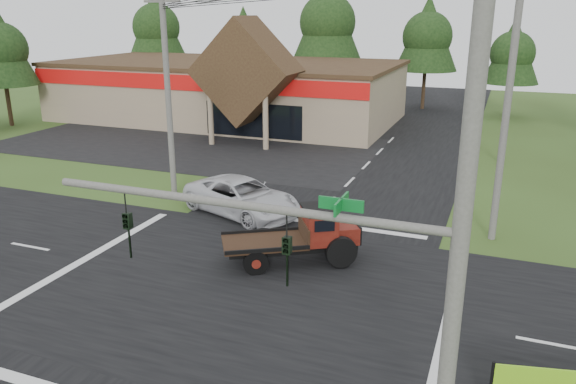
% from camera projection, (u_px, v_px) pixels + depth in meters
% --- Properties ---
extents(ground, '(120.00, 120.00, 0.00)m').
position_uv_depth(ground, '(246.00, 288.00, 20.06)').
color(ground, '#324619').
rests_on(ground, ground).
extents(road_ns, '(12.00, 120.00, 0.02)m').
position_uv_depth(road_ns, '(246.00, 287.00, 20.05)').
color(road_ns, black).
rests_on(road_ns, ground).
extents(road_ew, '(120.00, 12.00, 0.02)m').
position_uv_depth(road_ew, '(246.00, 287.00, 20.05)').
color(road_ew, black).
rests_on(road_ew, ground).
extents(parking_apron, '(28.00, 14.00, 0.02)m').
position_uv_depth(parking_apron, '(185.00, 144.00, 41.75)').
color(parking_apron, black).
rests_on(parking_apron, ground).
extents(cvs_building, '(30.40, 18.20, 9.19)m').
position_uv_depth(cvs_building, '(228.00, 89.00, 50.87)').
color(cvs_building, tan).
rests_on(cvs_building, ground).
extents(traffic_signal_mast, '(8.12, 0.24, 7.00)m').
position_uv_depth(traffic_signal_mast, '(355.00, 303.00, 10.04)').
color(traffic_signal_mast, '#595651').
rests_on(traffic_signal_mast, ground).
extents(utility_pole_nr, '(2.00, 0.30, 11.00)m').
position_uv_depth(utility_pole_nr, '(459.00, 255.00, 9.09)').
color(utility_pole_nr, '#595651').
rests_on(utility_pole_nr, ground).
extents(utility_pole_nw, '(2.00, 0.30, 10.50)m').
position_uv_depth(utility_pole_nw, '(168.00, 96.00, 28.27)').
color(utility_pole_nw, '#595651').
rests_on(utility_pole_nw, ground).
extents(utility_pole_ne, '(2.00, 0.30, 11.50)m').
position_uv_depth(utility_pole_ne, '(508.00, 103.00, 22.60)').
color(utility_pole_ne, '#595651').
rests_on(utility_pole_ne, ground).
extents(utility_pole_n, '(2.00, 0.30, 11.20)m').
position_uv_depth(utility_pole_n, '(510.00, 74.00, 35.07)').
color(utility_pole_n, '#595651').
rests_on(utility_pole_n, ground).
extents(tree_row_a, '(6.72, 6.72, 12.12)m').
position_uv_depth(tree_row_a, '(156.00, 25.00, 63.46)').
color(tree_row_a, '#332316').
rests_on(tree_row_a, ground).
extents(tree_row_b, '(5.60, 5.60, 10.10)m').
position_uv_depth(tree_row_b, '(244.00, 38.00, 62.19)').
color(tree_row_b, '#332316').
rests_on(tree_row_b, ground).
extents(tree_row_c, '(7.28, 7.28, 13.13)m').
position_uv_depth(tree_row_c, '(328.00, 19.00, 57.23)').
color(tree_row_c, '#332316').
rests_on(tree_row_c, ground).
extents(tree_row_d, '(6.16, 6.16, 11.11)m').
position_uv_depth(tree_row_d, '(428.00, 34.00, 55.08)').
color(tree_row_d, '#332316').
rests_on(tree_row_d, ground).
extents(tree_row_e, '(5.04, 5.04, 9.09)m').
position_uv_depth(tree_row_e, '(513.00, 51.00, 50.95)').
color(tree_row_e, '#332316').
rests_on(tree_row_e, ground).
extents(tree_side_w, '(5.60, 5.60, 10.10)m').
position_uv_depth(tree_side_w, '(0.00, 46.00, 46.81)').
color(tree_side_w, '#332316').
rests_on(tree_side_w, ground).
extents(antique_flatbed_truck, '(5.58, 4.49, 2.22)m').
position_uv_depth(antique_flatbed_truck, '(292.00, 236.00, 21.78)').
color(antique_flatbed_truck, '#56110C').
rests_on(antique_flatbed_truck, ground).
extents(white_pickup, '(6.81, 4.85, 1.72)m').
position_uv_depth(white_pickup, '(242.00, 197.00, 27.19)').
color(white_pickup, silver).
rests_on(white_pickup, ground).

